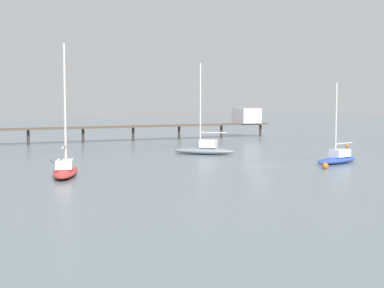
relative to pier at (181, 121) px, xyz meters
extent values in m
plane|color=slate|center=(-15.07, -44.81, -3.51)|extent=(400.00, 400.00, 0.00)
cube|color=brown|center=(-15.07, 0.75, -0.79)|extent=(70.35, 6.46, 0.30)
cylinder|color=#38332D|center=(-29.69, 1.49, -2.23)|extent=(0.50, 0.50, 2.56)
cylinder|color=#38332D|center=(-19.95, 1.00, -2.23)|extent=(0.50, 0.50, 2.56)
cylinder|color=#38332D|center=(-10.20, 0.51, -2.23)|extent=(0.50, 0.50, 2.56)
cylinder|color=#38332D|center=(-0.46, 0.02, -2.23)|extent=(0.50, 0.50, 2.56)
cylinder|color=#38332D|center=(9.28, -0.46, -2.23)|extent=(0.50, 0.50, 2.56)
cylinder|color=#38332D|center=(19.03, -0.95, -2.23)|extent=(0.50, 0.50, 2.56)
cube|color=silver|center=(15.47, -0.77, 0.93)|extent=(4.79, 4.79, 3.14)
ellipsoid|color=gray|center=(-13.43, -29.23, -3.03)|extent=(7.85, 8.17, 0.95)
cube|color=silver|center=(-12.94, -29.75, -1.98)|extent=(2.84, 2.87, 1.16)
cylinder|color=silver|center=(-13.73, -28.91, 3.38)|extent=(0.23, 0.23, 11.89)
cylinder|color=silver|center=(-12.42, -30.32, -0.42)|extent=(2.76, 2.94, 0.18)
ellipsoid|color=red|center=(-37.69, -41.48, -3.10)|extent=(5.91, 9.59, 0.81)
cube|color=silver|center=(-38.00, -42.18, -2.26)|extent=(2.62, 3.26, 0.87)
cylinder|color=silver|center=(-37.50, -41.05, 3.54)|extent=(0.23, 0.23, 12.47)
cylinder|color=silver|center=(-38.19, -42.61, -0.45)|extent=(1.55, 3.20, 0.19)
ellipsoid|color=#2D4CB7|center=(-6.09, -47.69, -3.12)|extent=(7.63, 3.31, 0.77)
cube|color=silver|center=(-5.50, -47.58, -2.28)|extent=(2.87, 1.86, 0.93)
cylinder|color=silver|center=(-6.45, -47.75, 1.74)|extent=(0.21, 0.21, 8.97)
cylinder|color=silver|center=(-4.73, -47.44, -1.13)|extent=(3.47, 0.80, 0.17)
sphere|color=orange|center=(-11.17, -50.90, -3.16)|extent=(0.69, 0.69, 0.69)
sphere|color=orange|center=(12.95, -31.27, -3.23)|extent=(0.55, 0.55, 0.55)
camera|label=1|loc=(-56.34, -96.61, 4.01)|focal=53.13mm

